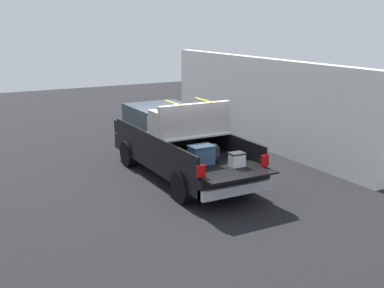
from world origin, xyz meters
TOP-DOWN VIEW (x-y plane):
  - ground_plane at (0.00, 0.00)m, footprint 40.00×40.00m
  - pickup_truck at (0.36, 0.00)m, footprint 6.05×2.06m
  - building_facade at (1.98, -4.05)m, footprint 10.82×0.36m
  - trash_can at (4.44, -3.01)m, footprint 0.60×0.60m

SIDE VIEW (x-z plane):
  - ground_plane at x=0.00m, z-range 0.00..0.00m
  - trash_can at x=4.44m, z-range 0.01..0.99m
  - pickup_truck at x=0.36m, z-range -0.16..2.06m
  - building_facade at x=1.98m, z-range 0.00..3.07m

